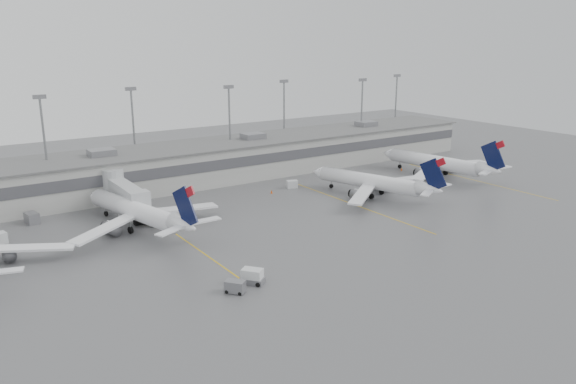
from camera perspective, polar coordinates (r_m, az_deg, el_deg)
ground at (r=80.00m, az=8.58°, el=-7.45°), size 260.00×260.00×0.00m
terminal at (r=125.56m, az=-9.45°, el=2.91°), size 152.00×17.00×9.45m
light_masts at (r=129.36m, az=-10.68°, el=6.75°), size 142.40×8.00×20.60m
jet_bridge_right at (r=107.41m, az=-16.62°, el=0.19°), size 4.00×17.20×7.00m
stand_markings at (r=97.78m, az=-0.93°, el=-2.99°), size 105.25×40.00×0.01m
jet_mid_left at (r=95.92m, az=-14.91°, el=-1.92°), size 27.07×30.70×10.10m
jet_mid_right at (r=113.69m, az=8.80°, el=1.05°), size 25.65×29.22×9.77m
jet_far_right at (r=133.64m, az=15.10°, el=2.91°), size 28.12×31.73×10.30m
baggage_tug at (r=73.73m, az=-3.65°, el=-8.69°), size 3.37×3.56×1.97m
baggage_cart at (r=71.33m, az=-5.40°, el=-9.53°), size 2.64×2.81×1.59m
gse_uld_b at (r=101.83m, az=-16.05°, el=-2.33°), size 2.53×1.69×1.79m
gse_uld_c at (r=119.37m, az=0.43°, el=0.80°), size 2.63×2.20×1.59m
gse_loader at (r=106.09m, az=-24.58°, el=-2.42°), size 2.26×3.20×1.85m
cone_b at (r=98.47m, az=-9.29°, el=-2.85°), size 0.45×0.45×0.71m
cone_c at (r=115.21m, az=-1.69°, el=0.04°), size 0.46×0.46×0.73m
cone_d at (r=137.95m, az=11.46°, el=2.30°), size 0.45×0.45×0.72m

